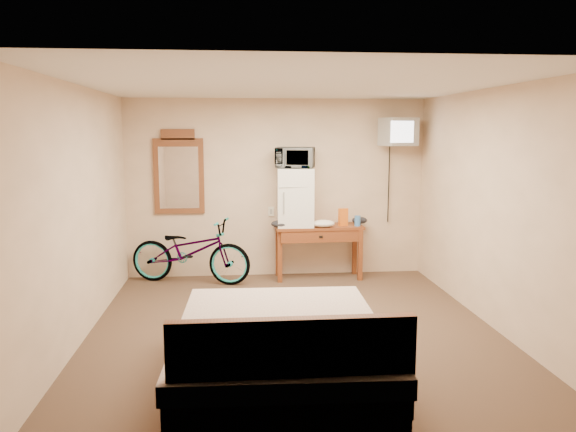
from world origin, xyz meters
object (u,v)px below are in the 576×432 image
(microwave, at_px, (295,158))
(crt_television, at_px, (398,132))
(bicycle, at_px, (190,251))
(mini_fridge, at_px, (295,197))
(blue_cup, at_px, (357,221))
(desk, at_px, (319,235))
(bed, at_px, (281,355))
(wall_mirror, at_px, (179,173))

(microwave, distance_m, crt_television, 1.47)
(crt_television, bearing_deg, microwave, 179.14)
(crt_television, xyz_separation_m, bicycle, (-2.86, -0.07, -1.60))
(mini_fridge, height_order, blue_cup, mini_fridge)
(microwave, relative_size, bicycle, 0.30)
(crt_television, distance_m, bicycle, 3.28)
(blue_cup, distance_m, crt_television, 1.35)
(desk, bearing_deg, mini_fridge, 173.07)
(desk, xyz_separation_m, mini_fridge, (-0.33, 0.04, 0.53))
(bicycle, xyz_separation_m, bed, (0.96, -3.32, -0.15))
(mini_fridge, relative_size, wall_mirror, 0.69)
(mini_fridge, xyz_separation_m, crt_television, (1.42, -0.02, 0.89))
(blue_cup, xyz_separation_m, bicycle, (-2.30, 0.01, -0.38))
(desk, relative_size, mini_fridge, 1.54)
(blue_cup, bearing_deg, wall_mirror, 172.31)
(desk, distance_m, bed, 3.48)
(blue_cup, relative_size, crt_television, 0.23)
(blue_cup, relative_size, bicycle, 0.09)
(desk, xyz_separation_m, wall_mirror, (-1.92, 0.27, 0.86))
(desk, height_order, bed, bed)
(blue_cup, bearing_deg, desk, 173.33)
(mini_fridge, xyz_separation_m, bicycle, (-1.44, -0.09, -0.71))
(desk, height_order, crt_television, crt_television)
(desk, height_order, wall_mirror, wall_mirror)
(desk, distance_m, wall_mirror, 2.12)
(microwave, height_order, bicycle, microwave)
(bed, bearing_deg, microwave, 82.03)
(microwave, xyz_separation_m, bed, (-0.48, -3.41, -1.40))
(desk, relative_size, crt_television, 2.00)
(blue_cup, distance_m, bicycle, 2.33)
(mini_fridge, xyz_separation_m, blue_cup, (0.86, -0.10, -0.33))
(crt_television, bearing_deg, wall_mirror, 175.26)
(bicycle, bearing_deg, bed, -147.83)
(microwave, distance_m, wall_mirror, 1.62)
(mini_fridge, xyz_separation_m, wall_mirror, (-1.59, 0.23, 0.33))
(mini_fridge, height_order, bed, mini_fridge)
(desk, height_order, blue_cup, blue_cup)
(wall_mirror, distance_m, bicycle, 1.10)
(microwave, bearing_deg, bed, -83.86)
(blue_cup, bearing_deg, microwave, 173.22)
(mini_fridge, height_order, crt_television, crt_television)
(wall_mirror, bearing_deg, blue_cup, -7.69)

